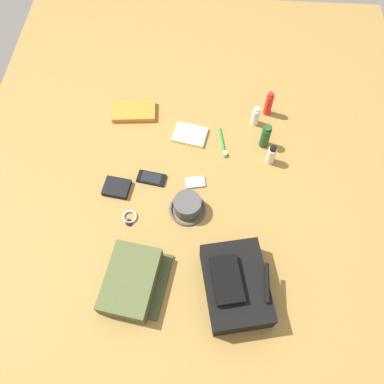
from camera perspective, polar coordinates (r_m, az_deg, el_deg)
The scene contains 15 objects.
ground_plane at distance 1.71m, azimuth 0.00°, elevation -0.82°, with size 2.64×2.02×0.02m, color olive.
backpack at distance 1.50m, azimuth 6.28°, elevation -13.25°, with size 0.35×0.28×0.14m.
toiletry_pouch at distance 1.53m, azimuth -8.66°, elevation -12.63°, with size 0.29×0.26×0.09m.
bucket_hat at distance 1.64m, azimuth -0.65°, elevation -2.06°, with size 0.16×0.16×0.08m.
sunscreen_spray at distance 1.93m, azimuth 11.02°, elevation 12.38°, with size 0.03×0.03×0.14m.
toothpaste_tube at distance 1.89m, azimuth 9.18°, elevation 10.76°, with size 0.04×0.04×0.11m.
shampoo_bottle at distance 1.82m, azimuth 10.54°, elevation 7.85°, with size 0.04×0.04×0.13m.
lotion_bottle at distance 1.78m, azimuth 11.37°, elevation 5.26°, with size 0.04×0.04×0.11m.
paperback_novel at distance 1.96m, azimuth -8.38°, elevation 11.42°, with size 0.13×0.21×0.03m.
cell_phone at distance 1.74m, azimuth -5.88°, elevation 1.99°, with size 0.08×0.13×0.01m.
media_player at distance 1.72m, azimuth 0.46°, elevation 1.42°, with size 0.07×0.09×0.01m.
wristwatch at distance 1.67m, azimuth -8.98°, elevation -3.67°, with size 0.07×0.06×0.01m.
toothbrush at distance 1.83m, azimuth 4.49°, elevation 6.92°, with size 0.16×0.04×0.02m.
wallet at distance 1.73m, azimuth -10.82°, elevation 0.63°, with size 0.09×0.11×0.02m, color black.
notepad at distance 1.86m, azimuth -0.29°, elevation 8.28°, with size 0.11×0.15×0.02m, color beige.
Camera 1 is at (0.78, 0.05, 1.50)m, focal length 36.94 mm.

